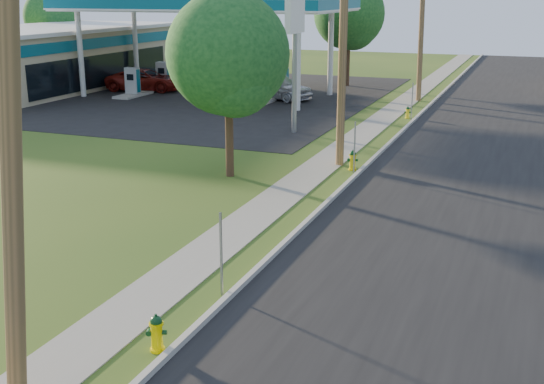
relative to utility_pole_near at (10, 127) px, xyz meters
The scene contains 25 objects.
road 13.04m from the utility_pole_near, 65.13° to the left, with size 8.00×120.00×0.02m, color black.
curb 12.02m from the utility_pole_near, 84.29° to the left, with size 0.15×120.00×0.15m, color #A6A399.
sidewalk 12.01m from the utility_pole_near, 93.38° to the left, with size 1.50×120.00×0.03m, color gray.
forecourt 36.73m from the utility_pole_near, 115.02° to the left, with size 26.00×28.00×0.02m, color black.
utility_pole_near is the anchor object (origin of this frame).
utility_pole_mid 18.00m from the utility_pole_near, 90.00° to the left, with size 1.40×0.32×9.80m.
utility_pole_far 36.00m from the utility_pole_near, 90.00° to the left, with size 1.40×0.32×9.50m.
sign_post_near 6.50m from the utility_pole_near, 80.72° to the left, with size 0.05×0.04×2.00m, color gray.
sign_post_mid 17.44m from the utility_pole_near, 87.14° to the left, with size 0.05×0.04×2.00m, color gray.
sign_post_far 29.46m from the utility_pole_near, 88.33° to the left, with size 0.05×0.04×2.00m, color gray.
gas_canopy 35.63m from the utility_pole_near, 112.10° to the left, with size 18.18×9.18×6.40m.
fuel_pump_nw 36.03m from the utility_pole_near, 120.00° to the left, with size 1.20×3.20×1.90m.
fuel_pump_ne 32.51m from the utility_pole_near, 106.02° to the left, with size 1.20×3.20×1.90m.
fuel_pump_sw 39.52m from the utility_pole_near, 117.09° to the left, with size 1.20×3.20×1.90m.
fuel_pump_se 36.34m from the utility_pole_near, 104.27° to the left, with size 1.20×3.20×1.90m.
convenience_store 42.33m from the utility_pole_near, 128.64° to the left, with size 10.40×22.40×4.25m.
price_pylon 23.83m from the utility_pole_near, 99.42° to the left, with size 0.34×2.04×6.85m.
tree_verge 15.16m from the utility_pole_near, 102.58° to the left, with size 4.49×4.49×6.80m.
tree_lot 41.60m from the utility_pole_near, 98.22° to the left, with size 5.08×5.08×7.70m.
tree_back 53.23m from the utility_pole_near, 128.07° to the left, with size 4.57×4.57×6.93m.
hydrant_near 5.11m from the utility_pole_near, 72.46° to the left, with size 0.40×0.36×0.78m.
hydrant_mid 17.95m from the utility_pole_near, 87.71° to the left, with size 0.42×0.37×0.81m.
hydrant_far 29.82m from the utility_pole_near, 88.85° to the left, with size 0.34×0.30×0.67m.
car_red 38.61m from the utility_pole_near, 118.87° to the left, with size 2.49×5.40×1.50m, color maroon.
car_silver 34.65m from the utility_pole_near, 104.32° to the left, with size 1.94×4.82×1.64m, color silver.
Camera 1 is at (6.55, -8.75, 6.71)m, focal length 45.00 mm.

